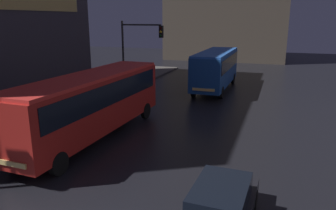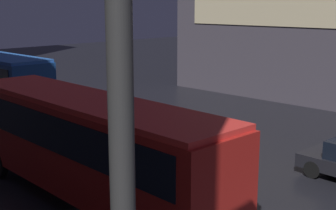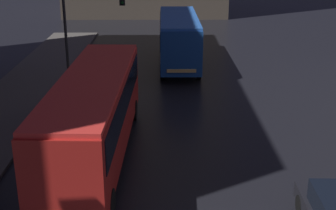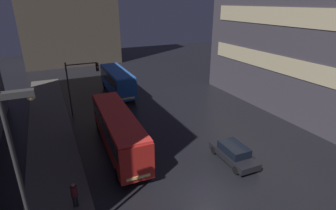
{
  "view_description": "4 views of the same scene",
  "coord_description": "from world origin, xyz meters",
  "px_view_note": "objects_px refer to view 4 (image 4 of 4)",
  "views": [
    {
      "loc": [
        5.5,
        -5.97,
        6.22
      ],
      "look_at": [
        -0.62,
        11.69,
        1.26
      ],
      "focal_mm": 35.0,
      "sensor_mm": 36.0,
      "label": 1
    },
    {
      "loc": [
        -11.97,
        -3.28,
        6.28
      ],
      "look_at": [
        1.0,
        9.47,
        2.33
      ],
      "focal_mm": 50.0,
      "sensor_mm": 36.0,
      "label": 2
    },
    {
      "loc": [
        -1.03,
        -8.56,
        8.35
      ],
      "look_at": [
        -0.83,
        9.2,
        1.98
      ],
      "focal_mm": 50.0,
      "sensor_mm": 36.0,
      "label": 3
    },
    {
      "loc": [
        -8.27,
        -11.34,
        12.05
      ],
      "look_at": [
        2.08,
        10.73,
        2.35
      ],
      "focal_mm": 28.0,
      "sensor_mm": 36.0,
      "label": 4
    }
  ],
  "objects_px": {
    "pedestrian_near": "(74,193)",
    "street_lamp_sidewalk": "(23,166)",
    "bus_near": "(118,127)",
    "car_taxi": "(233,153)",
    "traffic_light_main": "(79,79)",
    "bus_far": "(117,80)"
  },
  "relations": [
    {
      "from": "pedestrian_near",
      "to": "street_lamp_sidewalk",
      "type": "bearing_deg",
      "value": -93.36
    },
    {
      "from": "bus_near",
      "to": "pedestrian_near",
      "type": "bearing_deg",
      "value": 54.77
    },
    {
      "from": "bus_far",
      "to": "street_lamp_sidewalk",
      "type": "relative_size",
      "value": 1.06
    },
    {
      "from": "car_taxi",
      "to": "pedestrian_near",
      "type": "height_order",
      "value": "pedestrian_near"
    },
    {
      "from": "car_taxi",
      "to": "street_lamp_sidewalk",
      "type": "relative_size",
      "value": 0.51
    },
    {
      "from": "bus_far",
      "to": "traffic_light_main",
      "type": "distance_m",
      "value": 7.56
    },
    {
      "from": "bus_near",
      "to": "bus_far",
      "type": "bearing_deg",
      "value": -102.72
    },
    {
      "from": "street_lamp_sidewalk",
      "to": "pedestrian_near",
      "type": "bearing_deg",
      "value": 63.56
    },
    {
      "from": "bus_near",
      "to": "pedestrian_near",
      "type": "height_order",
      "value": "bus_near"
    },
    {
      "from": "bus_near",
      "to": "street_lamp_sidewalk",
      "type": "bearing_deg",
      "value": 58.59
    },
    {
      "from": "bus_near",
      "to": "car_taxi",
      "type": "relative_size",
      "value": 2.51
    },
    {
      "from": "bus_near",
      "to": "traffic_light_main",
      "type": "distance_m",
      "value": 9.74
    },
    {
      "from": "street_lamp_sidewalk",
      "to": "car_taxi",
      "type": "bearing_deg",
      "value": 14.74
    },
    {
      "from": "traffic_light_main",
      "to": "street_lamp_sidewalk",
      "type": "bearing_deg",
      "value": -103.42
    },
    {
      "from": "traffic_light_main",
      "to": "pedestrian_near",
      "type": "bearing_deg",
      "value": -100.05
    },
    {
      "from": "bus_far",
      "to": "pedestrian_near",
      "type": "relative_size",
      "value": 5.45
    },
    {
      "from": "street_lamp_sidewalk",
      "to": "bus_far",
      "type": "bearing_deg",
      "value": 67.38
    },
    {
      "from": "pedestrian_near",
      "to": "traffic_light_main",
      "type": "distance_m",
      "value": 15.62
    },
    {
      "from": "bus_near",
      "to": "car_taxi",
      "type": "bearing_deg",
      "value": 146.1
    },
    {
      "from": "car_taxi",
      "to": "street_lamp_sidewalk",
      "type": "distance_m",
      "value": 15.29
    },
    {
      "from": "pedestrian_near",
      "to": "street_lamp_sidewalk",
      "type": "distance_m",
      "value": 6.19
    },
    {
      "from": "bus_far",
      "to": "street_lamp_sidewalk",
      "type": "height_order",
      "value": "street_lamp_sidewalk"
    }
  ]
}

